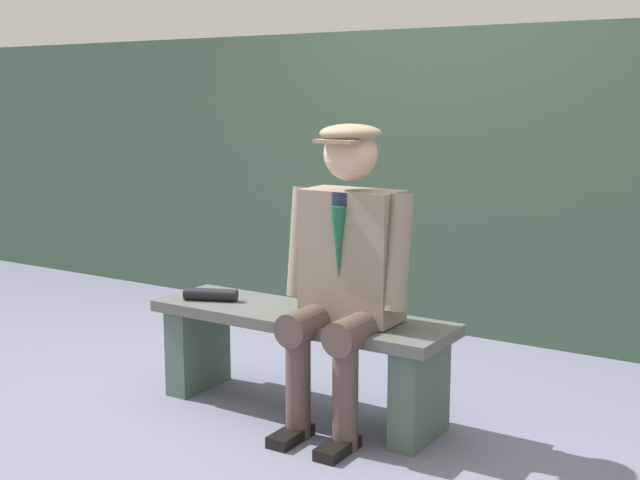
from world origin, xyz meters
The scene contains 5 objects.
ground_plane centered at (0.00, 0.00, 0.00)m, with size 30.00×30.00×0.00m, color slate.
bench centered at (0.00, 0.00, 0.33)m, with size 1.48×0.43×0.49m.
seated_man centered at (-0.28, 0.06, 0.76)m, with size 0.60×0.56×1.36m.
rolled_magazine centered at (0.49, 0.06, 0.52)m, with size 0.06×0.06×0.27m, color black.
stadium_wall centered at (0.00, -1.74, 0.95)m, with size 12.00×0.24×1.89m, color #3F5643.
Camera 1 is at (-2.13, 3.17, 1.49)m, focal length 47.35 mm.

